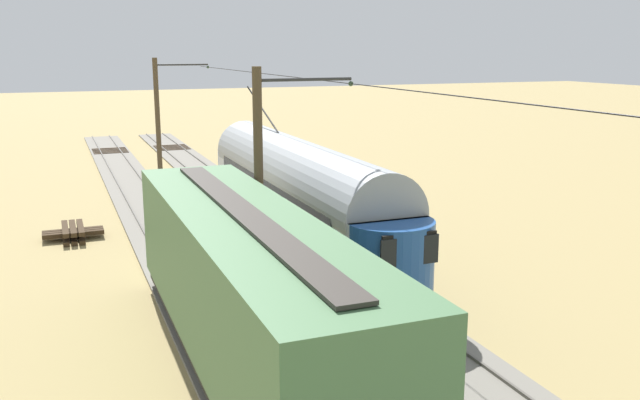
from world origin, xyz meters
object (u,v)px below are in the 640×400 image
Objects in this scene: coach_adjacent at (246,287)px; catenary_pole_mid_near at (262,182)px; spare_tie_stack at (73,232)px; catenary_pole_foreground at (159,119)px; switch_stand at (286,198)px; vintage_streetcar at (298,193)px.

coach_adjacent is 1.95× the size of catenary_pole_mid_near.
catenary_pole_mid_near is at bearing 118.46° from spare_tie_stack.
switch_stand is (-4.41, 9.29, -3.07)m from catenary_pole_foreground.
coach_adjacent is at bearing 85.93° from catenary_pole_foreground.
switch_stand is at bearing 115.40° from catenary_pole_foreground.
catenary_pole_mid_near is at bearing 90.00° from catenary_pole_foreground.
vintage_streetcar is at bearing -120.53° from catenary_pole_mid_near.
vintage_streetcar is at bearing 100.74° from catenary_pole_foreground.
coach_adjacent reaches higher than spare_tie_stack.
vintage_streetcar is 2.50× the size of catenary_pole_foreground.
switch_stand is at bearing -112.11° from catenary_pole_mid_near.
spare_tie_stack is at bearing -76.07° from coach_adjacent.
spare_tie_stack is at bearing -30.48° from vintage_streetcar.
vintage_streetcar is 6.34m from switch_stand.
vintage_streetcar is at bearing 149.52° from spare_tie_stack.
catenary_pole_mid_near is at bearing 67.89° from switch_stand.
switch_stand is (-6.16, -15.30, -1.46)m from coach_adjacent.
catenary_pole_mid_near is at bearing 59.47° from vintage_streetcar.
coach_adjacent is at bearing 68.47° from catenary_pole_mid_near.
spare_tie_stack is at bearing 6.84° from switch_stand.
spare_tie_stack is (3.51, -14.14, -1.90)m from coach_adjacent.
switch_stand is 0.51× the size of spare_tie_stack.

